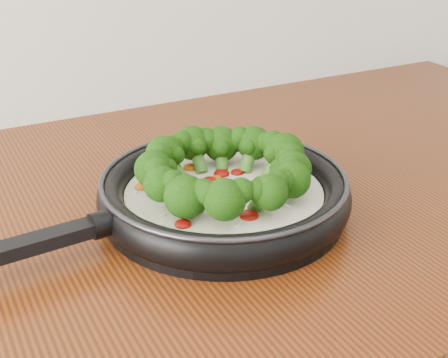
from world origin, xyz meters
TOP-DOWN VIEW (x-y plane):
  - skillet at (-0.01, 1.03)m, footprint 0.52×0.35m

SIDE VIEW (x-z plane):
  - skillet at x=-0.01m, z-range 0.89..0.98m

